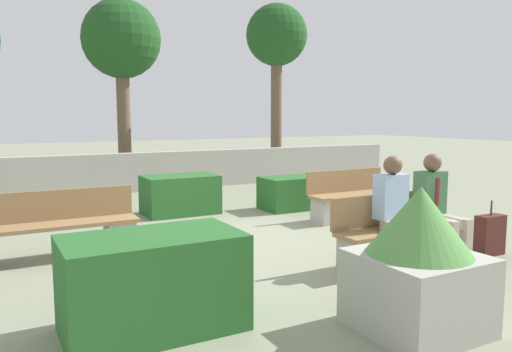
# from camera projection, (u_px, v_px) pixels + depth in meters

# --- Properties ---
(ground_plane) EXTENTS (60.00, 60.00, 0.00)m
(ground_plane) POSITION_uv_depth(u_px,v_px,m) (254.00, 241.00, 7.37)
(ground_plane) COLOR gray
(perimeter_wall) EXTENTS (14.99, 0.30, 0.95)m
(perimeter_wall) POSITION_uv_depth(u_px,v_px,m) (144.00, 172.00, 12.24)
(perimeter_wall) COLOR #ADA89E
(perimeter_wall) RESTS_ON ground_plane
(bench_front) EXTENTS (1.86, 0.48, 0.88)m
(bench_front) POSITION_uv_depth(u_px,v_px,m) (401.00, 238.00, 6.17)
(bench_front) COLOR #937047
(bench_front) RESTS_ON ground_plane
(bench_left_side) EXTENTS (1.66, 0.48, 0.88)m
(bench_left_side) POSITION_uv_depth(u_px,v_px,m) (352.00, 201.00, 8.87)
(bench_left_side) COLOR #937047
(bench_left_side) RESTS_ON ground_plane
(bench_right_side) EXTENTS (2.11, 0.48, 0.88)m
(bench_right_side) POSITION_uv_depth(u_px,v_px,m) (54.00, 233.00, 6.39)
(bench_right_side) COLOR #937047
(bench_right_side) RESTS_ON ground_plane
(person_seated_man) EXTENTS (0.38, 0.64, 1.37)m
(person_seated_man) POSITION_uv_depth(u_px,v_px,m) (438.00, 203.00, 6.22)
(person_seated_man) COLOR #B2A893
(person_seated_man) RESTS_ON ground_plane
(person_seated_woman) EXTENTS (0.38, 0.64, 1.37)m
(person_seated_woman) POSITION_uv_depth(u_px,v_px,m) (398.00, 207.00, 5.90)
(person_seated_woman) COLOR #B2A893
(person_seated_woman) RESTS_ON ground_plane
(hedge_block_near_right) EXTENTS (1.36, 0.85, 0.73)m
(hedge_block_near_right) POSITION_uv_depth(u_px,v_px,m) (180.00, 195.00, 9.40)
(hedge_block_near_right) COLOR #286028
(hedge_block_near_right) RESTS_ON ground_plane
(hedge_block_mid_left) EXTENTS (1.40, 0.77, 0.64)m
(hedge_block_mid_left) POSITION_uv_depth(u_px,v_px,m) (296.00, 192.00, 9.94)
(hedge_block_mid_left) COLOR #286028
(hedge_block_mid_left) RESTS_ON ground_plane
(hedge_block_mid_right) EXTENTS (1.50, 0.85, 0.84)m
(hedge_block_mid_right) POSITION_uv_depth(u_px,v_px,m) (153.00, 283.00, 4.28)
(hedge_block_mid_right) COLOR #286028
(hedge_block_mid_right) RESTS_ON ground_plane
(planter_corner_right) EXTENTS (0.97, 0.97, 1.26)m
(planter_corner_right) POSITION_uv_depth(u_px,v_px,m) (418.00, 262.00, 4.25)
(planter_corner_right) COLOR #ADA89E
(planter_corner_right) RESTS_ON ground_plane
(suitcase) EXTENTS (0.42, 0.19, 0.74)m
(suitcase) POSITION_uv_depth(u_px,v_px,m) (490.00, 235.00, 6.62)
(suitcase) COLOR #471E19
(suitcase) RESTS_ON ground_plane
(tree_center_left) EXTENTS (2.12, 2.12, 4.96)m
(tree_center_left) POSITION_uv_depth(u_px,v_px,m) (121.00, 42.00, 13.45)
(tree_center_left) COLOR brown
(tree_center_left) RESTS_ON ground_plane
(tree_center_right) EXTENTS (1.84, 1.84, 5.17)m
(tree_center_right) POSITION_uv_depth(u_px,v_px,m) (277.00, 40.00, 14.98)
(tree_center_right) COLOR brown
(tree_center_right) RESTS_ON ground_plane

